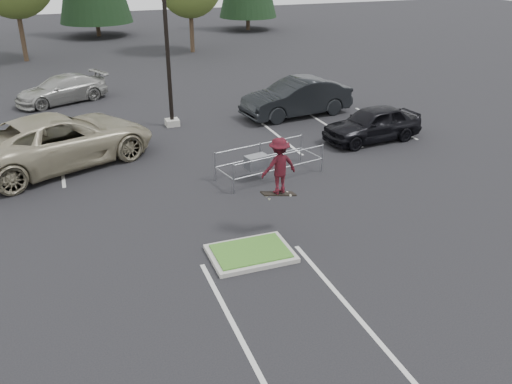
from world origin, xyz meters
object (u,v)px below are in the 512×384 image
object	(u,v)px
cart_corral	(260,161)
car_r_black	(373,124)
light_pole	(166,23)
car_l_tan	(58,141)
car_r_charc	(296,98)
car_far_silver	(63,89)
skateboarder	(279,166)

from	to	relation	value
cart_corral	car_r_black	xyz separation A→B (m)	(5.92, 2.18, 0.06)
cart_corral	car_r_black	world-z (taller)	car_r_black
light_pole	car_r_black	world-z (taller)	light_pole
cart_corral	car_l_tan	size ratio (longest dim) A/B	0.56
car_r_charc	car_far_silver	size ratio (longest dim) A/B	1.13
car_l_tan	cart_corral	bearing A→B (deg)	-142.82
cart_corral	skateboarder	world-z (taller)	skateboarder
cart_corral	car_far_silver	size ratio (longest dim) A/B	0.83
light_pole	car_l_tan	bearing A→B (deg)	-145.73
car_l_tan	car_far_silver	bearing A→B (deg)	-26.34
light_pole	car_far_silver	bearing A→B (deg)	126.59
car_r_black	car_far_silver	world-z (taller)	car_r_black
cart_corral	car_l_tan	bearing A→B (deg)	138.80
cart_corral	car_r_charc	size ratio (longest dim) A/B	0.73
skateboarder	car_l_tan	xyz separation A→B (m)	(-5.70, 7.59, -1.07)
car_l_tan	car_r_black	distance (m)	12.60
light_pole	skateboarder	size ratio (longest dim) A/B	5.67
light_pole	skateboarder	xyz separation A→B (m)	(0.70, -11.00, -2.52)
car_l_tan	car_r_black	size ratio (longest dim) A/B	1.63
light_pole	car_l_tan	size ratio (longest dim) A/B	1.44
skateboarder	car_far_silver	distance (m)	17.82
car_r_charc	car_r_black	xyz separation A→B (m)	(1.50, -4.50, -0.15)
car_l_tan	car_r_charc	xyz separation A→B (m)	(11.00, 2.91, -0.09)
cart_corral	car_r_black	bearing A→B (deg)	8.79
car_r_charc	cart_corral	bearing A→B (deg)	-40.81
light_pole	cart_corral	size ratio (longest dim) A/B	2.56
car_r_charc	skateboarder	bearing A→B (deg)	-34.11
light_pole	car_r_black	distance (m)	9.79
car_r_black	cart_corral	bearing A→B (deg)	-75.86
car_r_black	car_far_silver	bearing A→B (deg)	-138.67
car_l_tan	light_pole	bearing A→B (deg)	-78.75
skateboarder	light_pole	bearing A→B (deg)	-93.06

